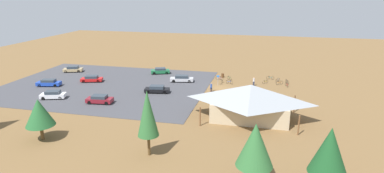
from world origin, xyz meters
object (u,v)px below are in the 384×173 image
pine_midwest (148,114)px  visitor_by_pavilion (211,87)px  lot_sign (218,79)px  bicycle_purple_edge_south (220,78)px  bicycle_black_lone_west (287,82)px  bike_pavilion (250,100)px  pine_center (39,112)px  car_silver_back_corner (182,79)px  car_black_near_entry (157,89)px  car_white_aisle_side (53,95)px  car_red_by_curb (92,79)px  bicycle_orange_lone_east (280,83)px  car_blue_second_row (49,83)px  car_green_end_stall (160,71)px  bicycle_yellow_trailside (265,82)px  bicycle_blue_yard_left (229,82)px  bicycle_red_back_row (287,85)px  car_maroon_inner_stall (100,99)px  trash_bin (223,75)px  bicycle_silver_near_porch (222,81)px  pine_far_west (329,151)px  bicycle_green_mid_cluster (229,78)px  bicycle_white_edge_north (278,80)px  bicycle_teal_yard_center (270,78)px  pine_west (255,145)px  visitor_crossing_yard (254,81)px  car_tan_front_row (73,69)px

pine_midwest → visitor_by_pavilion: bearing=-96.2°
lot_sign → bicycle_purple_edge_south: lot_sign is taller
bicycle_black_lone_west → bike_pavilion: bearing=73.2°
pine_center → bicycle_black_lone_west: pine_center is taller
lot_sign → bicycle_purple_edge_south: size_ratio=1.29×
car_silver_back_corner → car_black_near_entry: size_ratio=1.05×
car_white_aisle_side → car_red_by_curb: size_ratio=0.97×
bicycle_orange_lone_east → bicycle_purple_edge_south: 12.49m
pine_center → car_blue_second_row: pine_center is taller
bicycle_black_lone_west → car_green_end_stall: (28.10, -1.75, 0.35)m
car_black_near_entry → car_green_end_stall: 14.43m
car_white_aisle_side → car_red_by_curb: car_white_aisle_side is taller
car_blue_second_row → visitor_by_pavilion: bearing=-173.3°
bicycle_yellow_trailside → car_blue_second_row: size_ratio=0.24×
bicycle_blue_yard_left → car_red_by_curb: 28.81m
bicycle_purple_edge_south → bicycle_red_back_row: bearing=172.3°
bicycle_blue_yard_left → pine_midwest: bearing=80.3°
bicycle_blue_yard_left → bicycle_red_back_row: bearing=-177.5°
bicycle_yellow_trailside → car_maroon_inner_stall: 33.22m
trash_bin → bicycle_blue_yard_left: 5.17m
bicycle_silver_near_porch → car_black_near_entry: size_ratio=0.35×
bicycle_black_lone_west → car_silver_back_corner: 21.83m
pine_far_west → car_silver_back_corner: pine_far_west is taller
pine_center → bicycle_yellow_trailside: pine_center is taller
bicycle_green_mid_cluster → car_red_by_curb: size_ratio=0.30×
trash_bin → bicycle_yellow_trailside: (-9.28, 2.89, -0.10)m
bicycle_yellow_trailside → pine_center: bearing=50.5°
pine_far_west → bicycle_yellow_trailside: size_ratio=5.52×
bicycle_white_edge_north → car_silver_back_corner: size_ratio=0.29×
pine_far_west → car_red_by_curb: (41.77, -29.66, -3.52)m
bicycle_white_edge_north → car_silver_back_corner: 20.18m
bicycle_white_edge_north → bicycle_purple_edge_south: (12.14, 1.31, 0.04)m
car_maroon_inner_stall → car_red_by_curb: (8.29, -11.86, -0.04)m
bicycle_teal_yard_center → bicycle_black_lone_west: bearing=141.9°
pine_midwest → pine_west: bearing=164.0°
bicycle_silver_near_porch → bicycle_purple_edge_south: size_ratio=0.99×
car_blue_second_row → visitor_crossing_yard: (-39.99, -9.77, 0.19)m
pine_center → pine_west: bearing=171.2°
car_blue_second_row → bicycle_orange_lone_east: bearing=-165.2°
pine_center → pine_west: (-26.99, 4.18, 0.66)m
car_black_near_entry → car_maroon_inner_stall: (7.56, 7.84, 0.02)m
bicycle_red_back_row → car_green_end_stall: bearing=-8.2°
pine_west → pine_center: bearing=-8.8°
pine_west → car_black_near_entry: pine_west is taller
bicycle_white_edge_north → bicycle_orange_lone_east: 1.96m
lot_sign → visitor_by_pavilion: bearing=83.1°
trash_bin → car_tan_front_row: size_ratio=0.19×
lot_sign → bicycle_orange_lone_east: 12.72m
bicycle_red_back_row → car_red_by_curb: bearing=8.3°
bicycle_orange_lone_east → pine_far_west: bearing=95.3°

